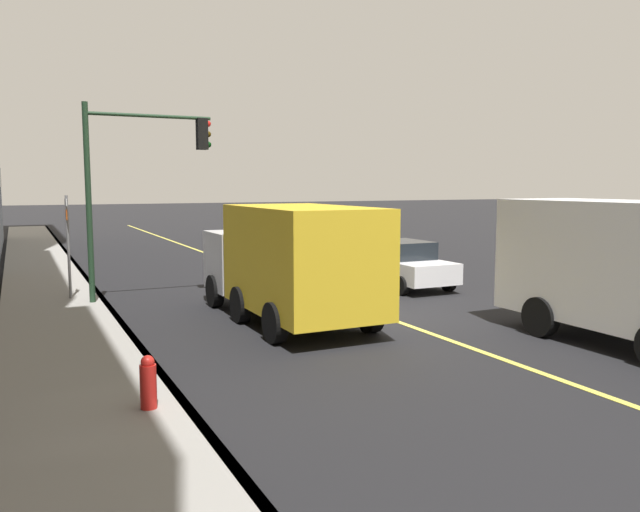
# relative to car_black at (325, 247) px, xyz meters

# --- Properties ---
(ground) EXTENTS (200.00, 200.00, 0.00)m
(ground) POSITION_rel_car_black_xyz_m (-9.05, 3.04, -0.81)
(ground) COLOR black
(sidewalk_slab) EXTENTS (80.00, 2.72, 0.15)m
(sidewalk_slab) POSITION_rel_car_black_xyz_m (-9.05, 10.62, -0.73)
(sidewalk_slab) COLOR gray
(sidewalk_slab) RESTS_ON ground
(curb_edge) EXTENTS (80.00, 0.16, 0.15)m
(curb_edge) POSITION_rel_car_black_xyz_m (-9.05, 9.33, -0.73)
(curb_edge) COLOR slate
(curb_edge) RESTS_ON ground
(lane_stripe_center) EXTENTS (80.00, 0.16, 0.01)m
(lane_stripe_center) POSITION_rel_car_black_xyz_m (-9.05, 3.04, -0.80)
(lane_stripe_center) COLOR #D8CC4C
(lane_stripe_center) RESTS_ON ground
(car_black) EXTENTS (4.30, 1.93, 1.59)m
(car_black) POSITION_rel_car_black_xyz_m (0.00, 0.00, 0.00)
(car_black) COLOR black
(car_black) RESTS_ON ground
(car_white) EXTENTS (4.12, 1.98, 1.53)m
(car_white) POSITION_rel_car_black_xyz_m (-5.69, -0.02, -0.03)
(car_white) COLOR silver
(car_white) RESTS_ON ground
(truck_yellow) EXTENTS (6.58, 2.64, 2.89)m
(truck_yellow) POSITION_rel_car_black_xyz_m (-9.01, 5.40, 0.73)
(truck_yellow) COLOR silver
(truck_yellow) RESTS_ON ground
(traffic_light_mast) EXTENTS (0.28, 3.55, 5.61)m
(traffic_light_mast) POSITION_rel_car_black_xyz_m (-4.96, 8.33, 3.02)
(traffic_light_mast) COLOR #1E3823
(traffic_light_mast) RESTS_ON ground
(street_sign_post) EXTENTS (0.60, 0.08, 3.09)m
(street_sign_post) POSITION_rel_car_black_xyz_m (-4.01, 10.16, 1.01)
(street_sign_post) COLOR slate
(street_sign_post) RESTS_ON ground
(fire_hydrant) EXTENTS (0.24, 0.24, 0.94)m
(fire_hydrant) POSITION_rel_car_black_xyz_m (-14.15, 9.85, -0.34)
(fire_hydrant) COLOR red
(fire_hydrant) RESTS_ON ground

